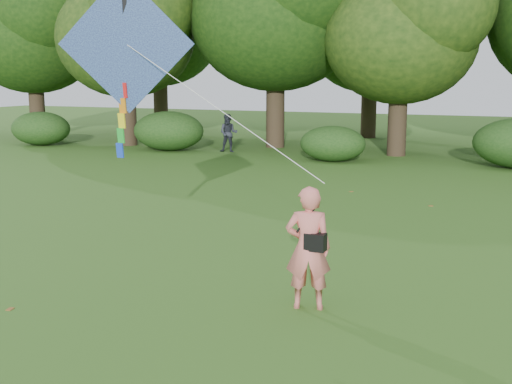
% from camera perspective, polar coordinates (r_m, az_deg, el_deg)
% --- Properties ---
extents(ground, '(100.00, 100.00, 0.00)m').
position_cam_1_polar(ground, '(9.01, 0.44, -11.98)').
color(ground, '#265114').
rests_on(ground, ground).
extents(man_kite_flyer, '(0.77, 0.62, 1.85)m').
position_cam_1_polar(man_kite_flyer, '(9.48, 4.66, -4.98)').
color(man_kite_flyer, '#E3736A').
rests_on(man_kite_flyer, ground).
extents(bystander_left, '(0.98, 0.85, 1.72)m').
position_cam_1_polar(bystander_left, '(28.88, -2.46, 5.25)').
color(bystander_left, '#292B36').
rests_on(bystander_left, ground).
extents(crossbody_bag, '(0.43, 0.20, 0.72)m').
position_cam_1_polar(crossbody_bag, '(9.39, 5.28, -4.38)').
color(crossbody_bag, black).
rests_on(crossbody_bag, ground).
extents(flying_kite, '(4.84, 1.08, 3.20)m').
position_cam_1_polar(flying_kite, '(11.28, -11.45, 12.51)').
color(flying_kite, '#24409D').
rests_on(flying_kite, ground).
extents(tree_line, '(54.70, 15.30, 9.48)m').
position_cam_1_polar(tree_line, '(30.69, 20.74, 13.78)').
color(tree_line, '#3A2D1E').
rests_on(tree_line, ground).
extents(shrub_band, '(39.15, 3.22, 1.88)m').
position_cam_1_polar(shrub_band, '(25.73, 14.19, 4.31)').
color(shrub_band, '#264919').
rests_on(shrub_band, ground).
extents(fallen_leaves, '(10.34, 14.07, 0.01)m').
position_cam_1_polar(fallen_leaves, '(12.85, 11.97, -5.31)').
color(fallen_leaves, brown).
rests_on(fallen_leaves, ground).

